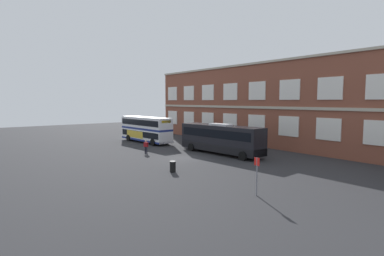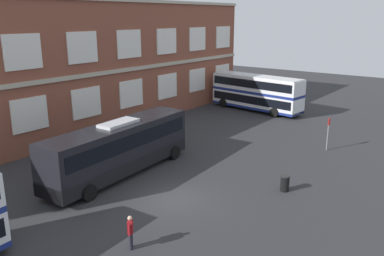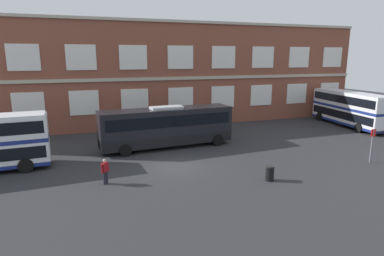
{
  "view_description": "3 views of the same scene",
  "coord_description": "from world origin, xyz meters",
  "px_view_note": "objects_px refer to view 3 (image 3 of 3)",
  "views": [
    {
      "loc": [
        28.3,
        -20.33,
        6.62
      ],
      "look_at": [
        1.38,
        0.53,
        3.59
      ],
      "focal_mm": 28.44,
      "sensor_mm": 36.0,
      "label": 1
    },
    {
      "loc": [
        -16.75,
        -14.06,
        10.62
      ],
      "look_at": [
        5.17,
        2.67,
        2.86
      ],
      "focal_mm": 37.29,
      "sensor_mm": 36.0,
      "label": 2
    },
    {
      "loc": [
        -6.49,
        -22.3,
        8.12
      ],
      "look_at": [
        2.26,
        2.85,
        2.27
      ],
      "focal_mm": 30.32,
      "sensor_mm": 36.0,
      "label": 3
    }
  ],
  "objects_px": {
    "touring_coach": "(167,127)",
    "bus_stand_flag": "(372,143)",
    "waiting_passenger": "(105,170)",
    "double_decker_middle": "(350,108)",
    "station_litter_bin": "(270,173)"
  },
  "relations": [
    {
      "from": "waiting_passenger",
      "to": "touring_coach",
      "type": "bearing_deg",
      "value": 49.9
    },
    {
      "from": "bus_stand_flag",
      "to": "station_litter_bin",
      "type": "bearing_deg",
      "value": -176.06
    },
    {
      "from": "waiting_passenger",
      "to": "station_litter_bin",
      "type": "bearing_deg",
      "value": -16.02
    },
    {
      "from": "double_decker_middle",
      "to": "waiting_passenger",
      "type": "height_order",
      "value": "double_decker_middle"
    },
    {
      "from": "touring_coach",
      "to": "bus_stand_flag",
      "type": "height_order",
      "value": "touring_coach"
    },
    {
      "from": "bus_stand_flag",
      "to": "station_litter_bin",
      "type": "relative_size",
      "value": 2.62
    },
    {
      "from": "waiting_passenger",
      "to": "double_decker_middle",
      "type": "bearing_deg",
      "value": 17.61
    },
    {
      "from": "bus_stand_flag",
      "to": "touring_coach",
      "type": "bearing_deg",
      "value": 145.46
    },
    {
      "from": "waiting_passenger",
      "to": "bus_stand_flag",
      "type": "distance_m",
      "value": 20.05
    },
    {
      "from": "double_decker_middle",
      "to": "station_litter_bin",
      "type": "height_order",
      "value": "double_decker_middle"
    },
    {
      "from": "bus_stand_flag",
      "to": "station_litter_bin",
      "type": "height_order",
      "value": "bus_stand_flag"
    },
    {
      "from": "double_decker_middle",
      "to": "touring_coach",
      "type": "distance_m",
      "value": 23.11
    },
    {
      "from": "touring_coach",
      "to": "station_litter_bin",
      "type": "bearing_deg",
      "value": -66.74
    },
    {
      "from": "double_decker_middle",
      "to": "bus_stand_flag",
      "type": "distance_m",
      "value": 14.77
    },
    {
      "from": "double_decker_middle",
      "to": "bus_stand_flag",
      "type": "relative_size",
      "value": 4.15
    }
  ]
}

